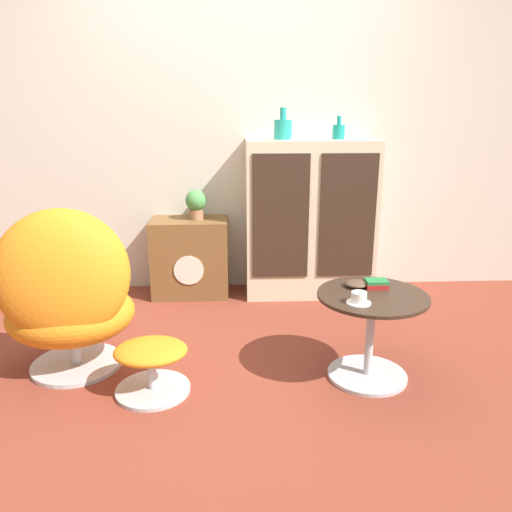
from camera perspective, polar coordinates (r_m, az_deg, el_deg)
The scene contains 13 objects.
ground_plane at distance 2.84m, azimuth -1.10°, elevation -13.35°, with size 12.00×12.00×0.00m, color brown.
wall_back at distance 3.95m, azimuth -1.84°, elevation 14.88°, with size 6.40×0.06×2.60m.
sideboard at distance 3.86m, azimuth 6.18°, elevation 4.23°, with size 0.98×0.40×1.20m.
tv_console at distance 3.92m, azimuth -7.50°, elevation -0.13°, with size 0.58×0.37×0.60m.
egg_chair at distance 2.86m, azimuth -20.79°, elevation -4.33°, with size 0.77×0.72×0.96m.
ottoman at distance 2.66m, azimuth -11.89°, elevation -11.54°, with size 0.39×0.39×0.28m.
coffee_table at distance 2.76m, azimuth 12.94°, elevation -7.96°, with size 0.58×0.58×0.48m.
vase_leftmost at distance 3.75m, azimuth 3.10°, elevation 14.35°, with size 0.13×0.13×0.22m.
vase_inner_left at distance 3.81m, azimuth 9.43°, elevation 13.89°, with size 0.09×0.09×0.17m.
potted_plant at distance 3.81m, azimuth -6.86°, elevation 6.06°, with size 0.16×0.16×0.23m.
teacup at distance 2.54m, azimuth 11.67°, elevation -4.81°, with size 0.12×0.12×0.06m.
book_stack at distance 2.78m, azimuth 13.59°, elevation -3.08°, with size 0.12×0.09×0.04m.
bowl at distance 2.77m, azimuth 11.37°, elevation -3.12°, with size 0.12×0.12×0.04m.
Camera 1 is at (-0.06, -2.46, 1.42)m, focal length 35.00 mm.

